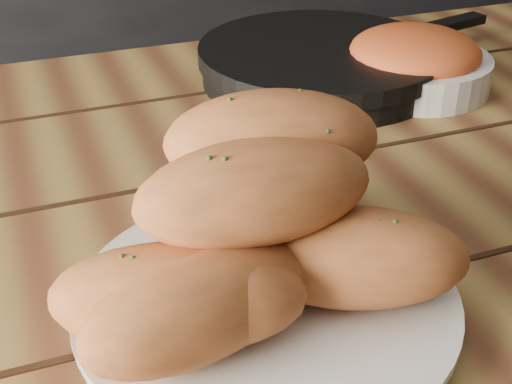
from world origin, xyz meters
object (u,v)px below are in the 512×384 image
Objects in this scene: bread_rolls at (249,234)px; plate at (266,301)px; table at (314,303)px; bowl at (414,62)px; skillet at (322,62)px.

plate is at bearing 7.57° from bread_rolls.
plate is (-0.09, -0.10, 0.11)m from table.
bowl is (0.23, 0.23, 0.13)m from table.
bread_rolls is 0.48m from bowl.
plate is at bearing -134.27° from bowl.
plate is 0.92× the size of bread_rolls.
bread_rolls is at bearing -121.67° from skillet.
skillet is 0.11m from bowl.
skillet is at bearing 58.33° from bread_rolls.
plate is 0.63× the size of skillet.
skillet is (0.24, 0.39, -0.05)m from bread_rolls.
bowl reaches higher than table.
plate is 0.06m from bread_rolls.
bowl is at bearing -32.04° from skillet.
plate is 0.45m from skillet.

